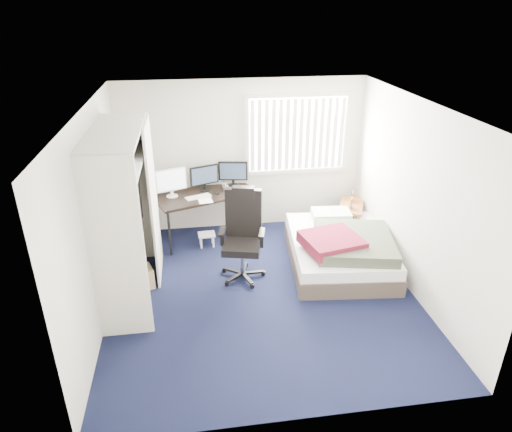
{
  "coord_description": "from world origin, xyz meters",
  "views": [
    {
      "loc": [
        -0.83,
        -5.07,
        3.57
      ],
      "look_at": [
        -0.02,
        0.4,
        0.96
      ],
      "focal_mm": 32.0,
      "sensor_mm": 36.0,
      "label": 1
    }
  ],
  "objects_px": {
    "nightstand": "(351,208)",
    "bed": "(340,248)",
    "desk": "(204,191)",
    "office_chair": "(243,244)"
  },
  "relations": [
    {
      "from": "office_chair",
      "to": "desk",
      "type": "bearing_deg",
      "value": 110.13
    },
    {
      "from": "desk",
      "to": "nightstand",
      "type": "relative_size",
      "value": 2.07
    },
    {
      "from": "nightstand",
      "to": "bed",
      "type": "xyz_separation_m",
      "value": [
        -0.49,
        -0.99,
        -0.18
      ]
    },
    {
      "from": "desk",
      "to": "office_chair",
      "type": "bearing_deg",
      "value": -69.87
    },
    {
      "from": "desk",
      "to": "bed",
      "type": "xyz_separation_m",
      "value": [
        1.92,
        -1.2,
        -0.53
      ]
    },
    {
      "from": "nightstand",
      "to": "desk",
      "type": "bearing_deg",
      "value": 174.91
    },
    {
      "from": "desk",
      "to": "bed",
      "type": "height_order",
      "value": "desk"
    },
    {
      "from": "desk",
      "to": "bed",
      "type": "relative_size",
      "value": 0.86
    },
    {
      "from": "nightstand",
      "to": "bed",
      "type": "bearing_deg",
      "value": -116.52
    },
    {
      "from": "office_chair",
      "to": "nightstand",
      "type": "distance_m",
      "value": 2.21
    }
  ]
}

